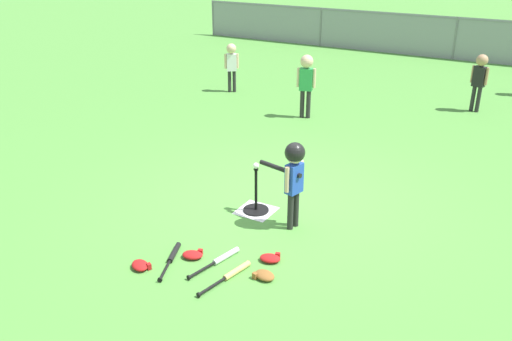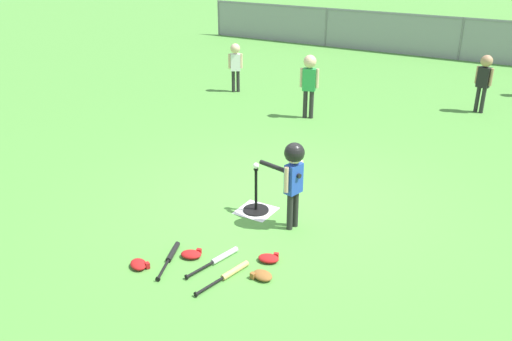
{
  "view_description": "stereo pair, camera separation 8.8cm",
  "coord_description": "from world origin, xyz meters",
  "px_view_note": "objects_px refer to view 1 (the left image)",
  "views": [
    {
      "loc": [
        2.75,
        -5.53,
        3.15
      ],
      "look_at": [
        -0.22,
        -0.41,
        0.55
      ],
      "focal_mm": 37.67,
      "sensor_mm": 36.0,
      "label": 1
    },
    {
      "loc": [
        2.83,
        -5.49,
        3.15
      ],
      "look_at": [
        -0.22,
        -0.41,
        0.55
      ],
      "focal_mm": 37.67,
      "sensor_mm": 36.0,
      "label": 2
    }
  ],
  "objects_px": {
    "glove_near_bats": "(264,275)",
    "glove_outfield_drop": "(193,255)",
    "fielder_deep_center": "(306,78)",
    "glove_tossed_aside": "(140,265)",
    "batter_child": "(294,168)",
    "spare_bat_wood": "(232,274)",
    "baseball_on_tee": "(256,166)",
    "glove_by_plate": "(270,258)",
    "spare_bat_black": "(172,256)",
    "fielder_deep_right": "(480,75)",
    "batting_tee": "(256,205)",
    "spare_bat_silver": "(221,259)",
    "fielder_near_right": "(232,61)"
  },
  "relations": [
    {
      "from": "fielder_deep_center",
      "to": "glove_outfield_drop",
      "type": "height_order",
      "value": "fielder_deep_center"
    },
    {
      "from": "glove_near_bats",
      "to": "spare_bat_wood",
      "type": "bearing_deg",
      "value": -155.96
    },
    {
      "from": "fielder_near_right",
      "to": "spare_bat_wood",
      "type": "relative_size",
      "value": 1.46
    },
    {
      "from": "spare_bat_wood",
      "to": "spare_bat_black",
      "type": "distance_m",
      "value": 0.72
    },
    {
      "from": "glove_by_plate",
      "to": "glove_outfield_drop",
      "type": "relative_size",
      "value": 0.98
    },
    {
      "from": "batting_tee",
      "to": "fielder_deep_center",
      "type": "height_order",
      "value": "fielder_deep_center"
    },
    {
      "from": "spare_bat_silver",
      "to": "glove_tossed_aside",
      "type": "bearing_deg",
      "value": -140.8
    },
    {
      "from": "fielder_deep_right",
      "to": "glove_tossed_aside",
      "type": "xyz_separation_m",
      "value": [
        -2.0,
        -7.41,
        -0.68
      ]
    },
    {
      "from": "glove_near_bats",
      "to": "glove_outfield_drop",
      "type": "height_order",
      "value": "same"
    },
    {
      "from": "batter_child",
      "to": "glove_by_plate",
      "type": "height_order",
      "value": "batter_child"
    },
    {
      "from": "fielder_deep_right",
      "to": "spare_bat_wood",
      "type": "height_order",
      "value": "fielder_deep_right"
    },
    {
      "from": "baseball_on_tee",
      "to": "glove_outfield_drop",
      "type": "xyz_separation_m",
      "value": [
        -0.05,
        -1.25,
        -0.58
      ]
    },
    {
      "from": "fielder_deep_center",
      "to": "glove_by_plate",
      "type": "bearing_deg",
      "value": -68.83
    },
    {
      "from": "spare_bat_silver",
      "to": "glove_tossed_aside",
      "type": "distance_m",
      "value": 0.83
    },
    {
      "from": "fielder_deep_center",
      "to": "glove_tossed_aside",
      "type": "relative_size",
      "value": 4.39
    },
    {
      "from": "fielder_near_right",
      "to": "spare_bat_wood",
      "type": "distance_m",
      "value": 7.01
    },
    {
      "from": "baseball_on_tee",
      "to": "fielder_deep_right",
      "type": "height_order",
      "value": "fielder_deep_right"
    },
    {
      "from": "baseball_on_tee",
      "to": "glove_outfield_drop",
      "type": "distance_m",
      "value": 1.38
    },
    {
      "from": "glove_near_bats",
      "to": "batter_child",
      "type": "bearing_deg",
      "value": 101.94
    },
    {
      "from": "spare_bat_black",
      "to": "batter_child",
      "type": "bearing_deg",
      "value": 57.61
    },
    {
      "from": "glove_near_bats",
      "to": "glove_outfield_drop",
      "type": "xyz_separation_m",
      "value": [
        -0.84,
        -0.05,
        0.0
      ]
    },
    {
      "from": "glove_tossed_aside",
      "to": "spare_bat_black",
      "type": "bearing_deg",
      "value": 60.84
    },
    {
      "from": "baseball_on_tee",
      "to": "glove_outfield_drop",
      "type": "relative_size",
      "value": 0.28
    },
    {
      "from": "spare_bat_black",
      "to": "glove_outfield_drop",
      "type": "relative_size",
      "value": 2.5
    },
    {
      "from": "glove_tossed_aside",
      "to": "spare_bat_wood",
      "type": "bearing_deg",
      "value": 21.58
    },
    {
      "from": "fielder_deep_right",
      "to": "spare_bat_silver",
      "type": "xyz_separation_m",
      "value": [
        -1.35,
        -6.88,
        -0.68
      ]
    },
    {
      "from": "glove_tossed_aside",
      "to": "batter_child",
      "type": "bearing_deg",
      "value": 58.23
    },
    {
      "from": "fielder_deep_center",
      "to": "glove_tossed_aside",
      "type": "distance_m",
      "value": 5.49
    },
    {
      "from": "spare_bat_black",
      "to": "glove_near_bats",
      "type": "bearing_deg",
      "value": 9.91
    },
    {
      "from": "glove_by_plate",
      "to": "glove_tossed_aside",
      "type": "relative_size",
      "value": 0.95
    },
    {
      "from": "fielder_deep_center",
      "to": "glove_near_bats",
      "type": "height_order",
      "value": "fielder_deep_center"
    },
    {
      "from": "batter_child",
      "to": "fielder_near_right",
      "type": "bearing_deg",
      "value": 129.16
    },
    {
      "from": "batter_child",
      "to": "spare_bat_wood",
      "type": "distance_m",
      "value": 1.41
    },
    {
      "from": "baseball_on_tee",
      "to": "spare_bat_black",
      "type": "xyz_separation_m",
      "value": [
        -0.23,
        -1.38,
        -0.58
      ]
    },
    {
      "from": "glove_near_bats",
      "to": "fielder_deep_right",
      "type": "bearing_deg",
      "value": 83.34
    },
    {
      "from": "batting_tee",
      "to": "glove_near_bats",
      "type": "height_order",
      "value": "batting_tee"
    },
    {
      "from": "fielder_near_right",
      "to": "glove_tossed_aside",
      "type": "bearing_deg",
      "value": -65.44
    },
    {
      "from": "fielder_deep_right",
      "to": "spare_bat_wood",
      "type": "distance_m",
      "value": 7.18
    },
    {
      "from": "batting_tee",
      "to": "glove_outfield_drop",
      "type": "bearing_deg",
      "value": -92.27
    },
    {
      "from": "fielder_deep_right",
      "to": "glove_near_bats",
      "type": "xyz_separation_m",
      "value": [
        -0.81,
        -6.93,
        -0.68
      ]
    },
    {
      "from": "baseball_on_tee",
      "to": "glove_tossed_aside",
      "type": "relative_size",
      "value": 0.27
    },
    {
      "from": "batting_tee",
      "to": "spare_bat_black",
      "type": "height_order",
      "value": "batting_tee"
    },
    {
      "from": "batting_tee",
      "to": "glove_tossed_aside",
      "type": "height_order",
      "value": "batting_tee"
    },
    {
      "from": "fielder_deep_right",
      "to": "fielder_deep_center",
      "type": "relative_size",
      "value": 0.94
    },
    {
      "from": "baseball_on_tee",
      "to": "batter_child",
      "type": "height_order",
      "value": "batter_child"
    },
    {
      "from": "batter_child",
      "to": "glove_by_plate",
      "type": "relative_size",
      "value": 4.16
    },
    {
      "from": "fielder_deep_right",
      "to": "fielder_deep_center",
      "type": "xyz_separation_m",
      "value": [
        -2.69,
        -2.02,
        0.05
      ]
    },
    {
      "from": "batting_tee",
      "to": "fielder_deep_right",
      "type": "bearing_deg",
      "value": 74.38
    },
    {
      "from": "fielder_deep_center",
      "to": "spare_bat_black",
      "type": "height_order",
      "value": "fielder_deep_center"
    },
    {
      "from": "spare_bat_black",
      "to": "glove_near_bats",
      "type": "xyz_separation_m",
      "value": [
        1.02,
        0.18,
        0.01
      ]
    }
  ]
}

